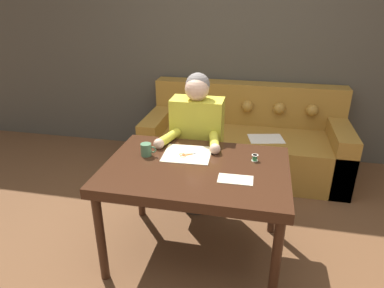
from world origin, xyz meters
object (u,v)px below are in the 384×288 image
Objects in this scene: couch at (244,142)px; scissors at (189,155)px; dining_table at (196,176)px; person at (197,145)px; thread_spool at (255,158)px; mug at (146,150)px.

scissors is at bearing -104.28° from couch.
person reaches higher than dining_table.
thread_spool is at bearing -84.07° from couch.
couch is at bearing 95.93° from thread_spool.
person is 10.87× the size of mug.
person is at bearing -112.48° from couch.
scissors is (-0.08, 0.16, 0.08)m from dining_table.
person is 0.66m from thread_spool.
couch is 18.41× the size of mug.
thread_spool reaches higher than scissors.
mug is 2.51× the size of thread_spool.
mug is at bearing -174.54° from thread_spool.
scissors is (0.03, -0.43, 0.12)m from person.
mug is (-0.63, -1.36, 0.47)m from couch.
couch is 9.53× the size of scissors.
mug reaches higher than thread_spool.
couch reaches higher than dining_table.
thread_spool reaches higher than dining_table.
person is at bearing 93.83° from scissors.
person is (-0.11, 0.58, -0.04)m from dining_table.
scissors is 0.46m from thread_spool.
couch reaches higher than mug.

